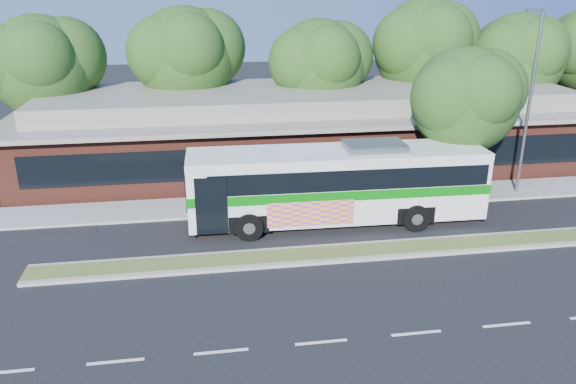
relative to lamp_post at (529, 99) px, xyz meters
name	(u,v)px	position (x,y,z in m)	size (l,w,h in m)	color
ground	(369,260)	(-9.56, -6.00, -4.90)	(120.00, 120.00, 0.00)	black
median_strip	(365,251)	(-9.56, -5.40, -4.83)	(26.00, 1.10, 0.15)	#4A5D27
sidewalk	(332,200)	(-9.56, 0.40, -4.84)	(44.00, 2.60, 0.12)	gray
plaza_building	(308,128)	(-9.56, 6.99, -2.77)	(33.20, 11.20, 4.45)	#5B271C
lamp_post	(529,99)	(0.00, 0.00, 0.00)	(0.93, 0.18, 9.07)	slate
tree_bg_a	(49,64)	(-24.15, 9.14, 0.97)	(6.47, 5.80, 8.63)	black
tree_bg_b	(192,54)	(-16.13, 10.14, 1.24)	(6.69, 6.00, 9.00)	black
tree_bg_c	(325,63)	(-8.16, 9.13, 0.69)	(6.24, 5.60, 8.26)	black
tree_bg_d	(429,46)	(-1.12, 10.15, 1.52)	(6.91, 6.20, 9.37)	black
tree_bg_e	(523,57)	(4.85, 9.14, 0.84)	(6.47, 5.80, 8.50)	black
transit_bus	(338,179)	(-9.96, -2.20, -2.86)	(13.14, 3.29, 3.67)	silver
sidewalk_tree	(471,97)	(-3.21, -0.37, 0.23)	(5.55, 4.98, 7.51)	black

